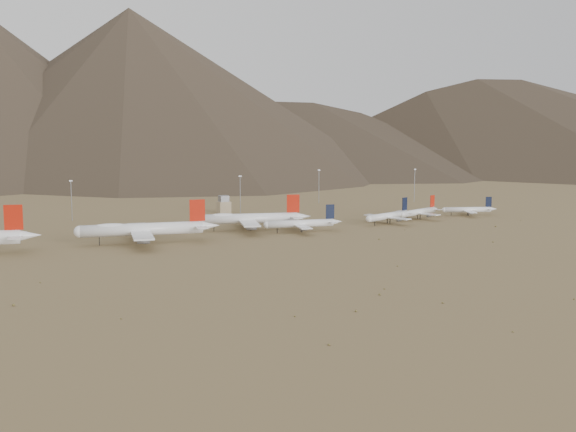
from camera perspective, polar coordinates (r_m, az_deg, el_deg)
name	(u,v)px	position (r m, az deg, el deg)	size (l,w,h in m)	color
ground	(252,243)	(374.17, -2.88, -2.15)	(3000.00, 3000.00, 0.00)	olive
mountain_ridge	(33,65)	(1251.02, -19.53, 11.16)	(4400.00, 1000.00, 300.00)	#433528
widebody_centre	(143,229)	(378.07, -11.38, -1.02)	(73.70, 57.59, 22.07)	white
widebody_east	(249,218)	(415.77, -3.10, -0.19)	(66.82, 52.80, 20.33)	white
narrowbody_a	(302,223)	(409.13, 1.13, -0.59)	(46.14, 33.73, 15.36)	white
narrowbody_b	(389,216)	(447.73, 8.00, 0.03)	(43.14, 32.22, 14.86)	white
narrowbody_c	(419,212)	(471.32, 10.33, 0.33)	(40.84, 30.59, 14.16)	white
narrowbody_d	(469,210)	(494.73, 14.09, 0.50)	(36.05, 26.97, 12.46)	white
control_tower	(224,205)	(494.77, -5.10, 0.85)	(8.00, 8.00, 12.00)	tan
mast_west	(71,198)	(474.85, -16.74, 1.35)	(2.00, 0.60, 25.70)	gray
mast_centre	(240,192)	(493.71, -3.80, 1.88)	(2.00, 0.60, 25.70)	gray
mast_east	(319,185)	(551.62, 2.46, 2.49)	(2.00, 0.60, 25.70)	gray
mast_far_east	(415,184)	(568.57, 9.97, 2.54)	(2.00, 0.60, 25.70)	gray
desert_scrub	(333,276)	(295.39, 3.55, -4.73)	(430.05, 183.42, 0.84)	brown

